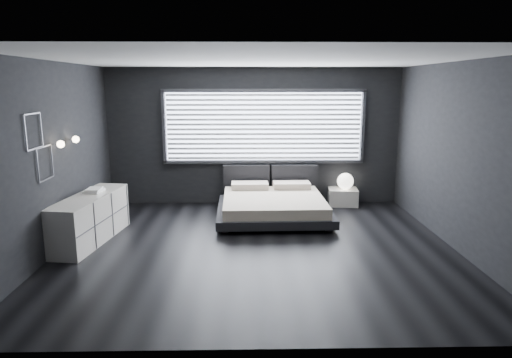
{
  "coord_description": "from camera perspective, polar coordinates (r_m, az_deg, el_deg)",
  "views": [
    {
      "loc": [
        -0.16,
        -6.64,
        2.46
      ],
      "look_at": [
        0.0,
        0.85,
        0.9
      ],
      "focal_mm": 32.0,
      "sensor_mm": 36.0,
      "label": 1
    }
  ],
  "objects": [
    {
      "name": "sconce_far",
      "position": [
        7.83,
        -21.63,
        4.63
      ],
      "size": [
        0.18,
        0.11,
        0.11
      ],
      "color": "silver",
      "rests_on": "ground"
    },
    {
      "name": "dresser",
      "position": [
        7.72,
        -20.02,
        -4.66
      ],
      "size": [
        0.78,
        1.91,
        0.74
      ],
      "color": "silver",
      "rests_on": "ground"
    },
    {
      "name": "wall_art_upper",
      "position": [
        6.74,
        -26.03,
        5.38
      ],
      "size": [
        0.01,
        0.48,
        0.48
      ],
      "color": "#47474C",
      "rests_on": "ground"
    },
    {
      "name": "window",
      "position": [
        9.38,
        0.99,
        6.56
      ],
      "size": [
        4.14,
        0.09,
        1.52
      ],
      "color": "white",
      "rests_on": "ground"
    },
    {
      "name": "wall_art_lower",
      "position": [
        7.02,
        -24.85,
        1.82
      ],
      "size": [
        0.01,
        0.48,
        0.48
      ],
      "color": "#47474C",
      "rests_on": "ground"
    },
    {
      "name": "book_stack",
      "position": [
        7.85,
        -19.6,
        -1.34
      ],
      "size": [
        0.28,
        0.35,
        0.07
      ],
      "color": "white",
      "rests_on": "dresser"
    },
    {
      "name": "room",
      "position": [
        6.73,
        0.16,
        2.7
      ],
      "size": [
        6.04,
        6.0,
        2.8
      ],
      "color": "black",
      "rests_on": "ground"
    },
    {
      "name": "orb_lamp",
      "position": [
        9.53,
        11.1,
        -0.27
      ],
      "size": [
        0.33,
        0.33,
        0.33
      ],
      "primitive_type": "sphere",
      "color": "white",
      "rests_on": "nightstand"
    },
    {
      "name": "bed",
      "position": [
        8.54,
        2.17,
        -3.27
      ],
      "size": [
        2.09,
        2.0,
        0.53
      ],
      "color": "black",
      "rests_on": "ground"
    },
    {
      "name": "nightstand",
      "position": [
        9.63,
        10.78,
        -2.2
      ],
      "size": [
        0.64,
        0.55,
        0.34
      ],
      "primitive_type": "cube",
      "rotation": [
        0.0,
        0.0,
        -0.1
      ],
      "color": "silver",
      "rests_on": "ground"
    },
    {
      "name": "sconce_near",
      "position": [
        7.28,
        -23.25,
        4.02
      ],
      "size": [
        0.18,
        0.11,
        0.11
      ],
      "color": "silver",
      "rests_on": "ground"
    },
    {
      "name": "headboard",
      "position": [
        9.49,
        1.82,
        0.26
      ],
      "size": [
        1.96,
        0.16,
        0.52
      ],
      "color": "black",
      "rests_on": "ground"
    }
  ]
}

